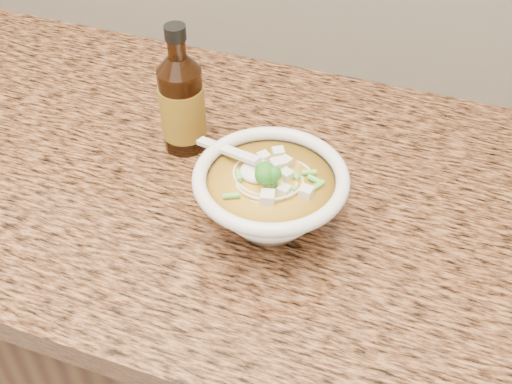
% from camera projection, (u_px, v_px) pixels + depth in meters
% --- Properties ---
extents(cabinet, '(4.00, 0.65, 0.86)m').
position_uv_depth(cabinet, '(174.00, 330.00, 1.30)').
color(cabinet, black).
rests_on(cabinet, ground).
extents(counter_slab, '(4.00, 0.68, 0.04)m').
position_uv_depth(counter_slab, '(148.00, 162.00, 0.99)').
color(counter_slab, '#925C35').
rests_on(counter_slab, cabinet).
extents(soup_bowl, '(0.22, 0.20, 0.11)m').
position_uv_depth(soup_bowl, '(270.00, 198.00, 0.83)').
color(soup_bowl, white).
rests_on(soup_bowl, counter_slab).
extents(hot_sauce_bottle, '(0.07, 0.07, 0.20)m').
position_uv_depth(hot_sauce_bottle, '(182.00, 104.00, 0.94)').
color(hot_sauce_bottle, black).
rests_on(hot_sauce_bottle, counter_slab).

